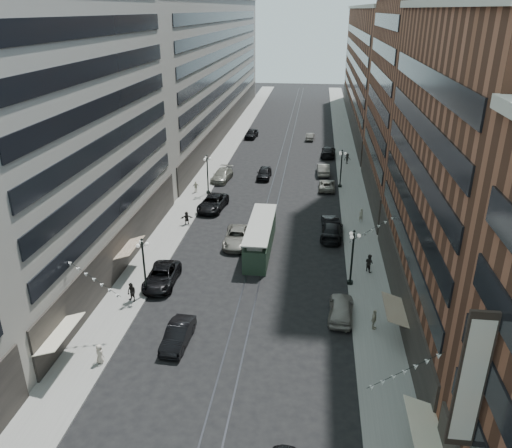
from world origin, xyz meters
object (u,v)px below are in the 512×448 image
at_px(car_9, 251,134).
at_px(car_extra_0, 332,231).
at_px(car_14, 310,136).
at_px(pedestrian_5, 187,218).
at_px(car_7, 213,203).
at_px(pedestrian_4, 374,320).
at_px(car_11, 327,185).
at_px(car_4, 341,308).
at_px(streetcar, 260,238).
at_px(car_12, 328,151).
at_px(car_extra_1, 323,169).
at_px(pedestrian_2, 132,292).
at_px(pedestrian_1, 100,354).
at_px(lamppost_sw_mid, 208,173).
at_px(pedestrian_6, 196,187).
at_px(pedestrian_9, 347,159).
at_px(pedestrian_extra_0, 420,417).
at_px(lamppost_sw_far, 144,265).
at_px(lamppost_se_far, 352,256).
at_px(pedestrian_7, 369,263).
at_px(car_extra_2, 237,237).
at_px(car_5, 178,335).
at_px(car_10, 331,223).
at_px(car_8, 222,175).
at_px(pedestrian_8, 361,215).
at_px(car_13, 264,173).
at_px(lamppost_se_mid, 341,167).

relative_size(car_9, car_extra_0, 0.88).
bearing_deg(car_14, pedestrian_5, 76.30).
distance_m(car_7, car_extra_0, 16.65).
distance_m(pedestrian_4, car_11, 34.22).
bearing_deg(car_9, car_4, -69.67).
bearing_deg(pedestrian_4, streetcar, 55.50).
bearing_deg(car_12, car_4, 94.28).
bearing_deg(car_extra_1, pedestrian_2, 64.10).
bearing_deg(pedestrian_1, car_11, -90.94).
distance_m(lamppost_sw_mid, pedestrian_6, 2.85).
distance_m(pedestrian_9, pedestrian_extra_0, 57.31).
distance_m(lamppost_sw_far, lamppost_se_far, 18.83).
bearing_deg(lamppost_se_far, pedestrian_9, 87.75).
bearing_deg(car_9, car_extra_0, -65.58).
bearing_deg(car_extra_1, pedestrian_7, 95.08).
bearing_deg(car_extra_2, car_5, -97.73).
xyz_separation_m(car_7, car_extra_1, (14.24, 16.67, -0.02)).
distance_m(pedestrian_6, car_extra_1, 20.86).
bearing_deg(car_10, pedestrian_6, -36.91).
bearing_deg(pedestrian_4, car_5, 120.03).
relative_size(lamppost_sw_mid, car_9, 1.07).
xyz_separation_m(pedestrian_4, pedestrian_7, (0.44, 9.73, 0.05)).
xyz_separation_m(car_10, pedestrian_5, (-17.11, -0.69, 0.14)).
relative_size(car_5, car_12, 0.80).
xyz_separation_m(car_4, pedestrian_5, (-17.63, 17.48, 0.08)).
relative_size(pedestrian_1, pedestrian_5, 0.95).
distance_m(car_8, pedestrian_8, 24.12).
bearing_deg(car_extra_0, pedestrian_extra_0, 104.37).
height_order(streetcar, car_9, streetcar).
bearing_deg(pedestrian_1, car_10, -101.44).
height_order(pedestrian_8, car_extra_2, pedestrian_8).
height_order(car_9, car_extra_0, car_9).
height_order(car_9, pedestrian_9, pedestrian_9).
distance_m(car_10, car_extra_0, 2.16).
height_order(car_10, pedestrian_7, pedestrian_7).
height_order(lamppost_sw_far, car_13, lamppost_sw_far).
height_order(car_12, pedestrian_9, pedestrian_9).
xyz_separation_m(lamppost_sw_far, car_11, (16.52, 31.02, -2.41)).
height_order(car_8, car_extra_2, car_8).
distance_m(car_13, pedestrian_9, 15.72).
height_order(lamppost_se_mid, car_extra_1, lamppost_se_mid).
bearing_deg(pedestrian_extra_0, lamppost_se_mid, 67.56).
relative_size(car_4, pedestrian_7, 2.75).
relative_size(lamppost_se_mid, car_13, 1.11).
height_order(car_4, car_extra_0, car_4).
distance_m(lamppost_se_mid, pedestrian_4, 35.13).
distance_m(streetcar, car_13, 24.90).
bearing_deg(lamppost_se_mid, pedestrian_6, -167.02).
bearing_deg(car_9, car_14, 5.17).
height_order(car_11, car_12, car_12).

